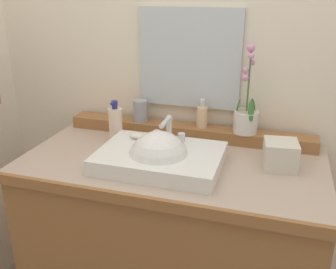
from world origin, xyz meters
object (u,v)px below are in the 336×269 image
Objects in this scene: soap_bar at (137,136)px; tumbler_cup at (140,111)px; soap_dispenser at (202,116)px; tissue_box at (280,155)px; sink_basin at (159,160)px; lotion_bottle at (116,125)px; potted_plant at (246,115)px.

tumbler_cup reaches higher than soap_bar.
soap_dispenser is 1.05× the size of tissue_box.
sink_basin is 0.18m from soap_bar.
sink_basin is 2.46× the size of lotion_bottle.
soap_dispenser is at bearing 176.26° from potted_plant.
sink_basin is 3.82× the size of tissue_box.
soap_dispenser is 0.68× the size of lotion_bottle.
soap_dispenser is (0.23, 0.25, 0.04)m from soap_bar.
sink_basin is 4.65× the size of tumbler_cup.
lotion_bottle is at bearing 175.62° from tissue_box.
tumbler_cup is at bearing 179.63° from potted_plant.
sink_basin is 0.41m from tumbler_cup.
sink_basin is 3.64× the size of soap_dispenser.
soap_dispenser is (0.10, 0.35, 0.08)m from sink_basin.
tissue_box is (0.37, -0.22, -0.06)m from soap_dispenser.
tissue_box is (0.74, -0.06, -0.03)m from lotion_bottle.
soap_bar is at bearing -133.41° from soap_dispenser.
lotion_bottle is at bearing 145.78° from sink_basin.
sink_basin is at bearing -34.22° from lotion_bottle.
soap_bar is 0.66× the size of tumbler_cup.
potted_plant is 0.28m from tissue_box.
soap_bar is at bearing -152.02° from potted_plant.
soap_dispenser is at bearing 1.88° from tumbler_cup.
soap_dispenser is 0.44m from tissue_box.
sink_basin is 0.47m from potted_plant.
lotion_bottle is (-0.37, -0.17, -0.03)m from soap_dispenser.
tissue_box reaches higher than soap_bar.
sink_basin is at bearing -38.22° from soap_bar.
sink_basin is at bearing -164.34° from tissue_box.
tissue_box is at bearing -17.42° from tumbler_cup.
potted_plant reaches higher than tumbler_cup.
soap_bar is 0.50m from potted_plant.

